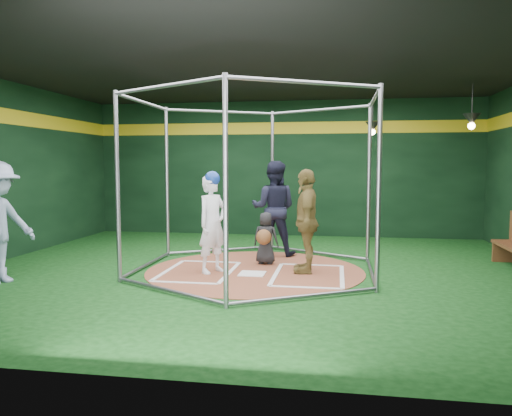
# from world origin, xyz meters

# --- Properties ---
(room_shell) EXTENTS (10.10, 9.10, 3.53)m
(room_shell) POSITION_xyz_m (0.00, 0.01, 1.75)
(room_shell) COLOR #0B330D
(room_shell) RESTS_ON ground
(clay_disc) EXTENTS (3.80, 3.80, 0.01)m
(clay_disc) POSITION_xyz_m (0.00, 0.00, 0.01)
(clay_disc) COLOR brown
(clay_disc) RESTS_ON ground
(home_plate) EXTENTS (0.43, 0.43, 0.01)m
(home_plate) POSITION_xyz_m (0.00, -0.30, 0.02)
(home_plate) COLOR white
(home_plate) RESTS_ON clay_disc
(batter_box_left) EXTENTS (1.17, 1.77, 0.01)m
(batter_box_left) POSITION_xyz_m (-0.95, -0.25, 0.02)
(batter_box_left) COLOR white
(batter_box_left) RESTS_ON clay_disc
(batter_box_right) EXTENTS (1.17, 1.77, 0.01)m
(batter_box_right) POSITION_xyz_m (0.95, -0.25, 0.02)
(batter_box_right) COLOR white
(batter_box_right) RESTS_ON clay_disc
(batting_cage) EXTENTS (4.05, 4.67, 3.00)m
(batting_cage) POSITION_xyz_m (-0.00, -0.00, 1.50)
(batting_cage) COLOR gray
(batting_cage) RESTS_ON ground
(pendant_lamp_near) EXTENTS (0.34, 0.34, 0.90)m
(pendant_lamp_near) POSITION_xyz_m (2.20, 3.60, 2.74)
(pendant_lamp_near) COLOR black
(pendant_lamp_near) RESTS_ON room_shell
(pendant_lamp_far) EXTENTS (0.34, 0.34, 0.90)m
(pendant_lamp_far) POSITION_xyz_m (4.00, 2.00, 2.74)
(pendant_lamp_far) COLOR black
(pendant_lamp_far) RESTS_ON room_shell
(batter_figure) EXTENTS (0.66, 0.73, 1.74)m
(batter_figure) POSITION_xyz_m (-0.69, -0.27, 0.88)
(batter_figure) COLOR white
(batter_figure) RESTS_ON clay_disc
(visitor_leopard) EXTENTS (0.50, 1.06, 1.77)m
(visitor_leopard) POSITION_xyz_m (0.89, 0.00, 0.90)
(visitor_leopard) COLOR #9E8643
(visitor_leopard) RESTS_ON clay_disc
(catcher_figure) EXTENTS (0.50, 0.56, 0.97)m
(catcher_figure) POSITION_xyz_m (0.10, 0.58, 0.50)
(catcher_figure) COLOR black
(catcher_figure) RESTS_ON clay_disc
(umpire) EXTENTS (0.97, 0.77, 1.92)m
(umpire) POSITION_xyz_m (0.13, 1.54, 0.97)
(umpire) COLOR black
(umpire) RESTS_ON clay_disc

